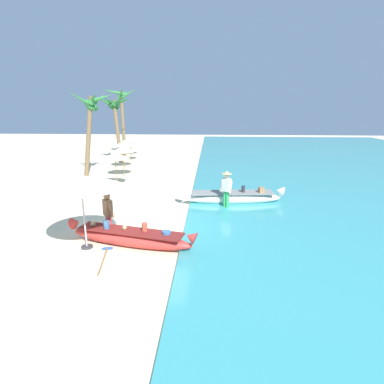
% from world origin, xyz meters
% --- Properties ---
extents(ground_plane, '(80.00, 80.00, 0.00)m').
position_xyz_m(ground_plane, '(0.00, 0.00, 0.00)').
color(ground_plane, beige).
extents(boat_red_foreground, '(4.39, 1.59, 0.80)m').
position_xyz_m(boat_red_foreground, '(-0.49, -1.47, 0.29)').
color(boat_red_foreground, red).
rests_on(boat_red_foreground, ground).
extents(boat_white_midground, '(4.77, 1.20, 0.87)m').
position_xyz_m(boat_white_midground, '(3.05, 3.20, 0.31)').
color(boat_white_midground, white).
rests_on(boat_white_midground, ground).
extents(person_vendor_hatted, '(0.55, 0.50, 1.69)m').
position_xyz_m(person_vendor_hatted, '(2.71, 2.44, 0.98)').
color(person_vendor_hatted, green).
rests_on(person_vendor_hatted, ground).
extents(person_tourist_customer, '(0.50, 0.55, 1.58)m').
position_xyz_m(person_tourist_customer, '(-1.36, -0.89, 0.89)').
color(person_tourist_customer, '#B2383D').
rests_on(person_tourist_customer, ground).
extents(patio_umbrella_large, '(2.47, 2.47, 2.35)m').
position_xyz_m(patio_umbrella_large, '(-1.84, -1.70, 2.15)').
color(patio_umbrella_large, '#B7B7BC').
rests_on(patio_umbrella_large, ground).
extents(parasol_row_0, '(1.60, 1.60, 1.91)m').
position_xyz_m(parasol_row_0, '(-3.15, 5.97, 1.75)').
color(parasol_row_0, '#8E6B47').
rests_on(parasol_row_0, ground).
extents(parasol_row_1, '(1.60, 1.60, 1.91)m').
position_xyz_m(parasol_row_1, '(-3.48, 8.61, 1.75)').
color(parasol_row_1, '#8E6B47').
rests_on(parasol_row_1, ground).
extents(parasol_row_2, '(1.60, 1.60, 1.91)m').
position_xyz_m(parasol_row_2, '(-4.23, 11.64, 1.75)').
color(parasol_row_2, '#8E6B47').
rests_on(parasol_row_2, ground).
extents(parasol_row_3, '(1.60, 1.60, 1.91)m').
position_xyz_m(parasol_row_3, '(-4.51, 14.58, 1.75)').
color(parasol_row_3, '#8E6B47').
rests_on(parasol_row_3, ground).
extents(parasol_row_4, '(1.60, 1.60, 1.91)m').
position_xyz_m(parasol_row_4, '(-5.24, 17.81, 1.75)').
color(parasol_row_4, '#8E6B47').
rests_on(parasol_row_4, ground).
extents(palm_tree_tall_inland, '(2.80, 2.75, 5.27)m').
position_xyz_m(palm_tree_tall_inland, '(-5.36, 8.72, 4.22)').
color(palm_tree_tall_inland, brown).
rests_on(palm_tree_tall_inland, ground).
extents(palm_tree_leaning_seaward, '(2.76, 2.71, 5.14)m').
position_xyz_m(palm_tree_leaning_seaward, '(-5.43, 13.91, 4.23)').
color(palm_tree_leaning_seaward, brown).
rests_on(palm_tree_leaning_seaward, ground).
extents(palm_tree_mid_cluster, '(2.81, 2.67, 5.96)m').
position_xyz_m(palm_tree_mid_cluster, '(-5.75, 17.08, 4.71)').
color(palm_tree_mid_cluster, brown).
rests_on(palm_tree_mid_cluster, ground).
extents(paddle, '(0.50, 1.75, 0.05)m').
position_xyz_m(paddle, '(-1.08, -2.29, 0.03)').
color(paddle, '#8E6B47').
rests_on(paddle, ground).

